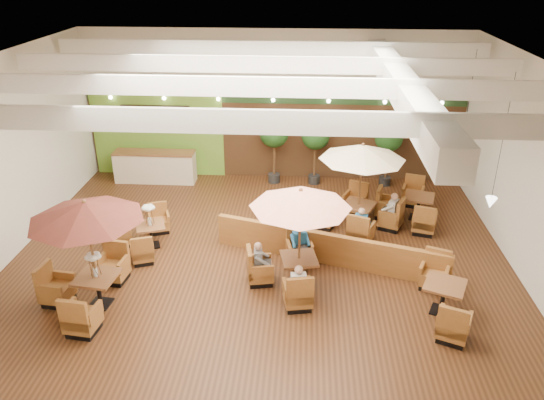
# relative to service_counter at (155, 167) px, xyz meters

# --- Properties ---
(room) EXTENTS (14.04, 14.00, 5.52)m
(room) POSITION_rel_service_counter_xyz_m (4.65, -3.88, 3.05)
(room) COLOR #381E0F
(room) RESTS_ON ground
(service_counter) EXTENTS (3.00, 0.75, 1.18)m
(service_counter) POSITION_rel_service_counter_xyz_m (0.00, 0.00, 0.00)
(service_counter) COLOR beige
(service_counter) RESTS_ON ground
(booth_divider) EXTENTS (6.37, 2.14, 0.92)m
(booth_divider) POSITION_rel_service_counter_xyz_m (6.30, -5.44, -0.13)
(booth_divider) COLOR brown
(booth_divider) RESTS_ON ground
(table_0) EXTENTS (2.76, 2.86, 2.87)m
(table_0) POSITION_rel_service_counter_xyz_m (0.59, -7.75, 1.45)
(table_0) COLOR brown
(table_0) RESTS_ON ground
(table_1) EXTENTS (2.66, 2.78, 2.75)m
(table_1) POSITION_rel_service_counter_xyz_m (5.45, -6.53, 1.39)
(table_1) COLOR brown
(table_1) RESTS_ON ground
(table_2) EXTENTS (2.94, 2.94, 2.81)m
(table_2) POSITION_rel_service_counter_xyz_m (7.30, -3.26, 1.31)
(table_2) COLOR brown
(table_2) RESTS_ON ground
(table_3) EXTENTS (1.80, 2.56, 1.49)m
(table_3) POSITION_rel_service_counter_xyz_m (0.93, -4.84, -0.14)
(table_3) COLOR brown
(table_3) RESTS_ON ground
(table_4) EXTENTS (1.19, 2.89, 1.01)m
(table_4) POSITION_rel_service_counter_xyz_m (8.99, -7.50, -0.20)
(table_4) COLOR brown
(table_4) RESTS_ON ground
(table_5) EXTENTS (1.98, 2.84, 1.01)m
(table_5) POSITION_rel_service_counter_xyz_m (9.02, -2.49, -0.21)
(table_5) COLOR brown
(table_5) RESTS_ON ground
(topiary_0) EXTENTS (1.06, 1.06, 2.47)m
(topiary_0) POSITION_rel_service_counter_xyz_m (4.46, 0.20, 1.26)
(topiary_0) COLOR black
(topiary_0) RESTS_ON ground
(topiary_1) EXTENTS (1.02, 1.02, 2.38)m
(topiary_1) POSITION_rel_service_counter_xyz_m (5.97, 0.20, 1.19)
(topiary_1) COLOR black
(topiary_1) RESTS_ON ground
(topiary_2) EXTENTS (1.01, 1.01, 2.35)m
(topiary_2) POSITION_rel_service_counter_xyz_m (8.60, 0.20, 1.17)
(topiary_2) COLOR black
(topiary_2) RESTS_ON ground
(diner_0) EXTENTS (0.39, 0.33, 0.74)m
(diner_0) POSITION_rel_service_counter_xyz_m (5.52, -7.53, 0.15)
(diner_0) COLOR silver
(diner_0) RESTS_ON ground
(diner_1) EXTENTS (0.40, 0.36, 0.73)m
(diner_1) POSITION_rel_service_counter_xyz_m (5.52, -5.52, 0.15)
(diner_1) COLOR #24669E
(diner_1) RESTS_ON ground
(diner_2) EXTENTS (0.31, 0.38, 0.74)m
(diner_2) POSITION_rel_service_counter_xyz_m (4.52, -6.53, 0.15)
(diner_2) COLOR slate
(diner_2) RESTS_ON ground
(diner_3) EXTENTS (0.40, 0.37, 0.74)m
(diner_3) POSITION_rel_service_counter_xyz_m (7.30, -4.29, 0.15)
(diner_3) COLOR #24669E
(diner_3) RESTS_ON ground
(diner_4) EXTENTS (0.42, 0.43, 0.76)m
(diner_4) POSITION_rel_service_counter_xyz_m (8.33, -3.26, 0.16)
(diner_4) COLOR silver
(diner_4) RESTS_ON ground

